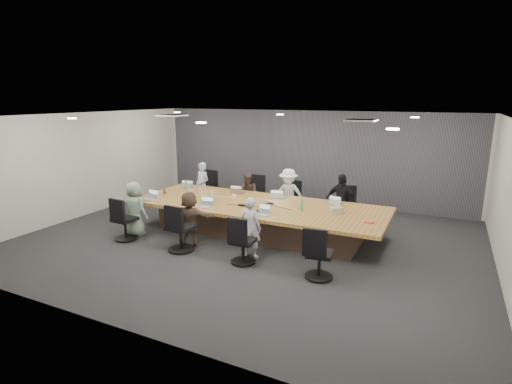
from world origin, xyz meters
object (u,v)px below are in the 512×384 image
at_px(chair_6, 243,245).
at_px(chair_7, 319,258).
at_px(chair_1, 254,197).
at_px(person_2, 288,195).
at_px(bottle_clear, 212,195).
at_px(mug_brown, 165,192).
at_px(chair_0, 209,191).
at_px(laptop_4, 150,199).
at_px(laptop_2, 280,197).
at_px(stapler, 258,211).
at_px(canvas_bag, 336,210).
at_px(chair_4, 125,223).
at_px(chair_2, 293,203).
at_px(person_3, 341,201).
at_px(snack_packet, 369,222).
at_px(laptop_3, 335,203).
at_px(laptop_5, 204,207).
at_px(person_5, 190,219).
at_px(laptop_0, 191,187).
at_px(laptop_6, 262,215).
at_px(person_4, 135,209).
at_px(laptop_1, 239,192).
at_px(person_6, 251,227).
at_px(person_1, 249,194).
at_px(bottle_green_right, 302,205).
at_px(chair_5, 181,231).
at_px(chair_3, 344,209).
at_px(person_0, 202,185).

distance_m(chair_6, chair_7, 1.55).
relative_size(chair_1, person_2, 0.62).
height_order(bottle_clear, mug_brown, bottle_clear).
height_order(chair_0, laptop_4, chair_0).
distance_m(laptop_2, stapler, 1.44).
bearing_deg(stapler, chair_7, -28.94).
xyz_separation_m(chair_0, canvas_bag, (4.33, -1.68, 0.38)).
bearing_deg(chair_0, chair_4, 96.95).
relative_size(chair_2, bottle_clear, 3.68).
distance_m(person_3, snack_packet, 1.98).
relative_size(mug_brown, stapler, 0.71).
height_order(chair_4, chair_6, chair_4).
xyz_separation_m(chair_6, laptop_3, (1.16, 2.50, 0.37)).
height_order(chair_6, laptop_4, chair_6).
bearing_deg(laptop_5, chair_6, -36.55).
relative_size(chair_4, laptop_2, 2.54).
distance_m(chair_7, person_5, 3.07).
bearing_deg(chair_1, laptop_0, 29.68).
bearing_deg(laptop_6, chair_2, 100.85).
xyz_separation_m(chair_1, snack_packet, (3.58, -2.06, 0.33)).
height_order(person_4, stapler, person_4).
height_order(laptop_1, bottle_clear, bottle_clear).
height_order(person_6, stapler, person_6).
xyz_separation_m(laptop_0, person_4, (-0.10, -2.15, -0.10)).
xyz_separation_m(person_1, bottle_green_right, (2.05, -1.44, 0.29)).
bearing_deg(laptop_0, chair_7, 145.65).
xyz_separation_m(chair_5, stapler, (1.31, 1.06, 0.33)).
xyz_separation_m(person_4, mug_brown, (-0.09, 1.23, 0.14)).
bearing_deg(laptop_2, laptop_4, 18.12).
xyz_separation_m(person_3, laptop_4, (-4.20, -2.15, 0.07)).
bearing_deg(canvas_bag, chair_3, 97.87).
height_order(person_3, person_6, person_3).
relative_size(chair_3, laptop_6, 2.62).
relative_size(person_4, laptop_5, 4.02).
xyz_separation_m(chair_6, person_4, (-3.05, 0.35, 0.27)).
bearing_deg(laptop_0, laptop_2, 174.74).
height_order(chair_6, snack_packet, snack_packet).
bearing_deg(bottle_green_right, snack_packet, -10.00).
xyz_separation_m(person_3, snack_packet, (1.00, -1.71, 0.08)).
bearing_deg(bottle_green_right, chair_4, -156.37).
distance_m(chair_1, chair_4, 3.77).
bearing_deg(person_5, mug_brown, -50.32).
xyz_separation_m(chair_4, person_4, (0.00, 0.35, 0.24)).
bearing_deg(bottle_clear, person_0, 130.90).
xyz_separation_m(bottle_green_right, bottle_clear, (-2.33, 0.01, -0.03)).
height_order(person_1, person_6, person_6).
bearing_deg(stapler, chair_5, -138.65).
xyz_separation_m(chair_1, chair_2, (1.18, 0.00, -0.05)).
bearing_deg(chair_4, chair_0, 92.17).
bearing_deg(chair_6, person_1, 112.88).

